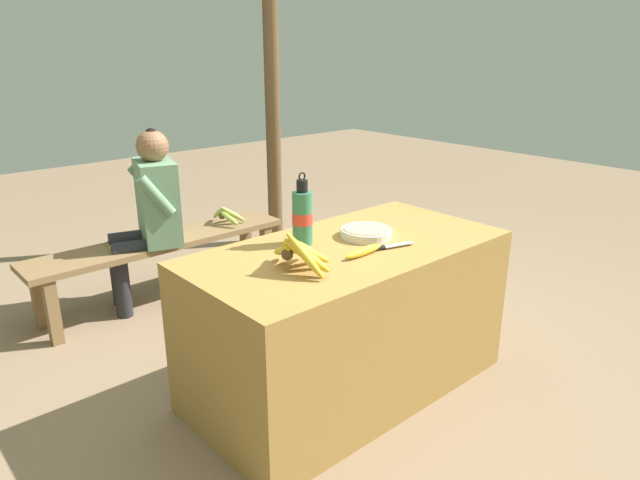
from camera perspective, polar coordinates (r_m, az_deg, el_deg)
ground_plane at (r=2.72m, az=2.62°, el=-14.26°), size 12.00×12.00×0.00m
market_counter at (r=2.55m, az=2.73°, el=-7.83°), size 1.40×0.71×0.68m
banana_bunch_ripe at (r=2.14m, az=-2.19°, el=-1.12°), size 0.20×0.32×0.17m
serving_bowl at (r=2.52m, az=4.63°, el=0.81°), size 0.23×0.23×0.04m
water_bottle at (r=2.40m, az=-1.77°, el=2.37°), size 0.09×0.09×0.31m
loose_banana_front at (r=2.31m, az=4.42°, el=-1.12°), size 0.21×0.04×0.04m
knife at (r=2.39m, az=6.71°, el=-0.66°), size 0.19×0.08×0.02m
wooden_bench at (r=3.54m, az=-15.57°, el=-0.86°), size 1.57×0.32×0.39m
seated_vendor at (r=3.42m, az=-16.63°, el=3.07°), size 0.46×0.43×1.05m
banana_bunch_green at (r=3.71m, az=-9.30°, el=2.51°), size 0.17×0.28×0.13m
support_post_far at (r=4.36m, az=-4.81°, el=14.72°), size 0.11×0.11×2.34m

